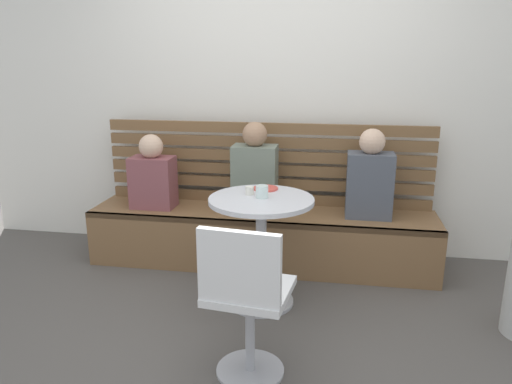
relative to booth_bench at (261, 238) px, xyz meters
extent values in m
plane|color=#514C47|center=(0.00, -1.20, -0.22)|extent=(8.00, 8.00, 0.00)
cube|color=white|center=(0.00, 0.44, 1.23)|extent=(5.20, 0.10, 2.90)
cube|color=brown|center=(0.00, 0.00, 0.00)|extent=(2.70, 0.52, 0.44)
cube|color=brown|center=(0.00, -0.24, 0.20)|extent=(2.70, 0.04, 0.04)
cube|color=brown|center=(0.00, 0.24, 0.26)|extent=(2.65, 0.04, 0.09)
cube|color=brown|center=(0.00, 0.24, 0.39)|extent=(2.65, 0.04, 0.09)
cube|color=brown|center=(0.00, 0.24, 0.50)|extent=(2.65, 0.04, 0.09)
cube|color=brown|center=(0.00, 0.24, 0.62)|extent=(2.65, 0.04, 0.09)
cube|color=brown|center=(0.00, 0.24, 0.73)|extent=(2.65, 0.04, 0.09)
cube|color=brown|center=(0.00, 0.24, 0.84)|extent=(2.65, 0.04, 0.09)
cylinder|color=#ADADB2|center=(0.10, -0.64, -0.21)|extent=(0.44, 0.44, 0.02)
cylinder|color=#ADADB2|center=(0.10, -0.64, 0.15)|extent=(0.07, 0.07, 0.69)
cylinder|color=silver|center=(0.10, -0.64, 0.50)|extent=(0.68, 0.68, 0.03)
cylinder|color=#ADADB2|center=(0.16, -1.39, -0.21)|extent=(0.36, 0.36, 0.02)
cylinder|color=#ADADB2|center=(0.16, -1.39, 0.00)|extent=(0.05, 0.05, 0.45)
cube|color=silver|center=(0.16, -1.39, 0.25)|extent=(0.44, 0.44, 0.04)
cube|color=silver|center=(0.14, -1.56, 0.45)|extent=(0.40, 0.09, 0.36)
cube|color=slate|center=(-0.05, 0.02, 0.48)|extent=(0.34, 0.22, 0.52)
sphere|color=#A37A5B|center=(-0.05, 0.02, 0.82)|extent=(0.19, 0.19, 0.19)
cube|color=#4C515B|center=(0.82, 0.02, 0.46)|extent=(0.34, 0.22, 0.49)
sphere|color=#DBB293|center=(0.82, 0.02, 0.79)|extent=(0.19, 0.19, 0.19)
cube|color=brown|center=(-0.87, -0.02, 0.42)|extent=(0.34, 0.22, 0.41)
sphere|color=#DBB293|center=(-0.87, -0.02, 0.71)|extent=(0.19, 0.19, 0.19)
cylinder|color=silver|center=(0.01, -0.57, 0.55)|extent=(0.06, 0.06, 0.05)
cylinder|color=silver|center=(0.11, -0.63, 0.56)|extent=(0.08, 0.08, 0.08)
cylinder|color=#DB4C42|center=(0.10, -0.42, 0.52)|extent=(0.17, 0.17, 0.01)
camera|label=1|loc=(0.56, -3.56, 1.38)|focal=33.84mm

